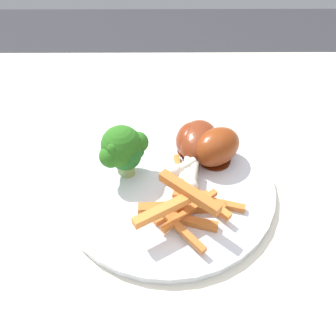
# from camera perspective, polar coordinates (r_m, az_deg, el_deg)

# --- Properties ---
(dining_table) EXTENTS (1.19, 0.83, 0.73)m
(dining_table) POSITION_cam_1_polar(r_m,az_deg,el_deg) (0.50, -1.58, -10.39)
(dining_table) COLOR silver
(dining_table) RESTS_ON ground_plane
(dinner_plate) EXTENTS (0.29, 0.29, 0.01)m
(dinner_plate) POSITION_cam_1_polar(r_m,az_deg,el_deg) (0.42, 0.00, -2.48)
(dinner_plate) COLOR silver
(dinner_plate) RESTS_ON dining_table
(broccoli_floret_front) EXTENTS (0.06, 0.06, 0.07)m
(broccoli_floret_front) POSITION_cam_1_polar(r_m,az_deg,el_deg) (0.40, -8.63, 3.52)
(broccoli_floret_front) COLOR #84A55E
(broccoli_floret_front) RESTS_ON dinner_plate
(broccoli_floret_middle) EXTENTS (0.05, 0.04, 0.06)m
(broccoli_floret_middle) POSITION_cam_1_polar(r_m,az_deg,el_deg) (0.40, -7.53, 2.40)
(broccoli_floret_middle) COLOR #89A960
(broccoli_floret_middle) RESTS_ON dinner_plate
(carrot_fries_pile) EXTENTS (0.14, 0.16, 0.05)m
(carrot_fries_pile) POSITION_cam_1_polar(r_m,az_deg,el_deg) (0.37, 3.23, -6.86)
(carrot_fries_pile) COLOR orange
(carrot_fries_pile) RESTS_ON dinner_plate
(chicken_drumstick_near) EXTENTS (0.07, 0.14, 0.05)m
(chicken_drumstick_near) POSITION_cam_1_polar(r_m,az_deg,el_deg) (0.44, 5.64, 4.70)
(chicken_drumstick_near) COLOR #561C0E
(chicken_drumstick_near) RESTS_ON dinner_plate
(chicken_drumstick_far) EXTENTS (0.11, 0.10, 0.05)m
(chicken_drumstick_far) POSITION_cam_1_polar(r_m,az_deg,el_deg) (0.43, 8.70, 3.72)
(chicken_drumstick_far) COLOR #5F200B
(chicken_drumstick_far) RESTS_ON dinner_plate
(chicken_drumstick_extra) EXTENTS (0.06, 0.12, 0.04)m
(chicken_drumstick_extra) POSITION_cam_1_polar(r_m,az_deg,el_deg) (0.44, 4.41, 4.76)
(chicken_drumstick_extra) COLOR #571A0C
(chicken_drumstick_extra) RESTS_ON dinner_plate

